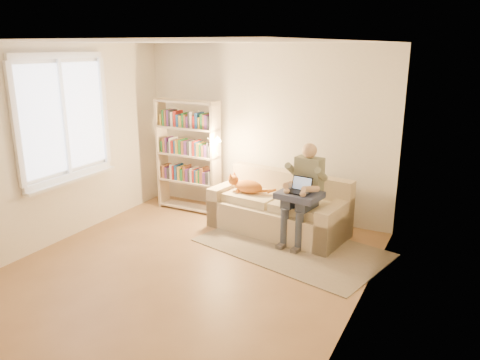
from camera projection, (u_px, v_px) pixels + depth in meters
The scene contains 14 objects.
floor at pixel (185, 270), 5.55m from camera, with size 4.50×4.50×0.00m, color olive.
ceiling at pixel (177, 42), 4.83m from camera, with size 4.00×4.50×0.02m, color white.
wall_left at pixel (53, 147), 6.06m from camera, with size 0.02×4.50×2.60m, color silver.
wall_right at pixel (362, 188), 4.32m from camera, with size 0.02×4.50×2.60m, color silver.
wall_back at pixel (265, 132), 7.12m from camera, with size 4.00×0.02×2.60m, color silver.
wall_front at pixel (1, 233), 3.26m from camera, with size 4.00×0.02×2.60m, color silver.
window at pixel (67, 139), 6.19m from camera, with size 0.12×1.52×1.69m.
sofa at pixel (279, 211), 6.65m from camera, with size 2.01×1.12×0.81m.
person at pixel (304, 188), 6.16m from camera, with size 0.43×0.62×1.34m.
cat at pixel (248, 186), 6.72m from camera, with size 0.66×0.28×0.24m.
blanket at pixel (297, 195), 6.11m from camera, with size 0.54×0.44×0.08m, color #2D344F.
laptop at pixel (297, 188), 6.09m from camera, with size 0.31×0.27×0.25m.
bookshelf at pixel (188, 150), 7.33m from camera, with size 1.17×0.33×1.77m.
rug at pixel (291, 247), 6.16m from camera, with size 2.37×1.40×0.01m, color gray.
Camera 1 is at (2.87, -4.19, 2.56)m, focal length 35.00 mm.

